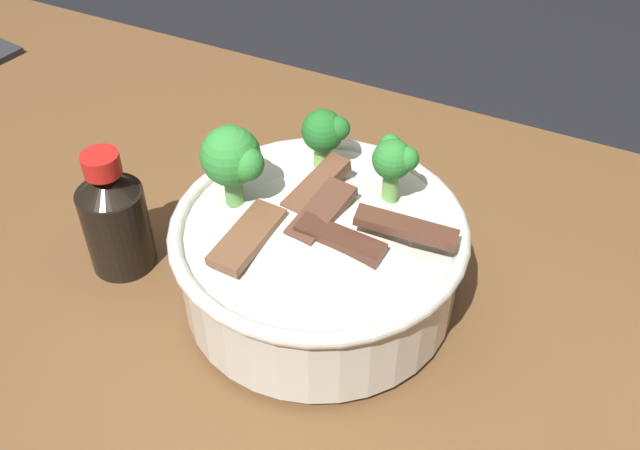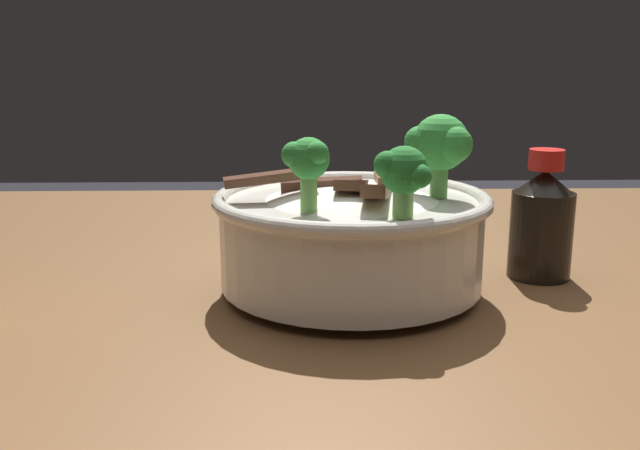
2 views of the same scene
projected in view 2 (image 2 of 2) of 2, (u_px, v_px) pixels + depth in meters
The scene contains 3 objects.
dining_table at pixel (478, 380), 0.69m from camera, with size 1.29×0.80×0.79m.
rice_bowl at pixel (353, 228), 0.57m from camera, with size 0.23×0.23×0.15m.
soy_sauce_bottle at pixel (542, 222), 0.62m from camera, with size 0.06×0.06×0.12m.
Camera 2 is at (0.17, 0.63, 0.98)m, focal length 38.89 mm.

